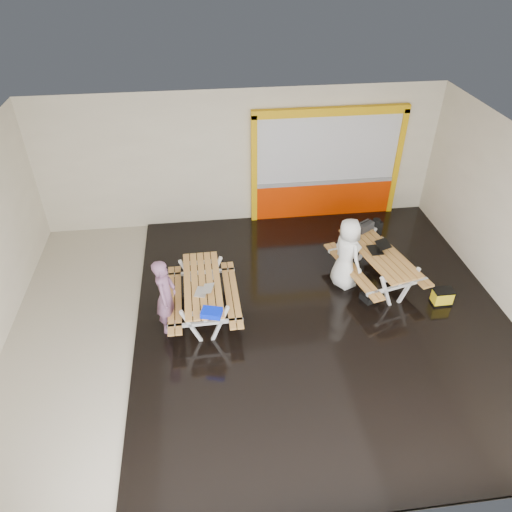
{
  "coord_description": "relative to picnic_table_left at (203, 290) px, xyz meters",
  "views": [
    {
      "loc": [
        -0.99,
        -6.96,
        6.71
      ],
      "look_at": [
        0.0,
        0.9,
        1.0
      ],
      "focal_mm": 33.3,
      "sensor_mm": 36.0,
      "label": 1
    }
  ],
  "objects": [
    {
      "name": "room",
      "position": [
        1.13,
        -0.37,
        1.12
      ],
      "size": [
        10.02,
        8.02,
        3.52
      ],
      "color": "beige",
      "rests_on": "ground"
    },
    {
      "name": "deck",
      "position": [
        2.38,
        -0.37,
        -0.61
      ],
      "size": [
        7.5,
        7.98,
        0.05
      ],
      "primitive_type": "cube",
      "color": "black",
      "rests_on": "room"
    },
    {
      "name": "kiosk",
      "position": [
        3.33,
        3.56,
        0.81
      ],
      "size": [
        3.88,
        0.16,
        3.0
      ],
      "color": "red",
      "rests_on": "room"
    },
    {
      "name": "picnic_table_left",
      "position": [
        0.0,
        0.0,
        0.0
      ],
      "size": [
        1.45,
        2.09,
        0.83
      ],
      "color": "#C28944",
      "rests_on": "deck"
    },
    {
      "name": "picnic_table_right",
      "position": [
        3.78,
        0.57,
        0.02
      ],
      "size": [
        1.91,
        2.42,
        0.86
      ],
      "color": "#C28944",
      "rests_on": "deck"
    },
    {
      "name": "person_left",
      "position": [
        -0.7,
        -0.36,
        0.23
      ],
      "size": [
        0.49,
        0.65,
        1.6
      ],
      "primitive_type": "imported",
      "rotation": [
        0.0,
        0.0,
        1.37
      ],
      "color": "#7C5272",
      "rests_on": "deck"
    },
    {
      "name": "person_right",
      "position": [
        3.07,
        0.52,
        0.26
      ],
      "size": [
        0.77,
        0.93,
        1.64
      ],
      "primitive_type": "imported",
      "rotation": [
        0.0,
        0.0,
        1.93
      ],
      "color": "white",
      "rests_on": "deck"
    },
    {
      "name": "laptop_left",
      "position": [
        0.02,
        -0.3,
        0.24
      ],
      "size": [
        0.41,
        0.39,
        0.15
      ],
      "color": "silver",
      "rests_on": "picnic_table_left"
    },
    {
      "name": "laptop_right",
      "position": [
        3.78,
        0.62,
        0.28
      ],
      "size": [
        0.44,
        0.4,
        0.18
      ],
      "color": "black",
      "rests_on": "picnic_table_right"
    },
    {
      "name": "blue_pouch",
      "position": [
        0.14,
        -0.95,
        0.25
      ],
      "size": [
        0.42,
        0.35,
        0.11
      ],
      "primitive_type": "cube",
      "rotation": [
        0.0,
        0.0,
        -0.28
      ],
      "color": "#0420EE",
      "rests_on": "picnic_table_left"
    },
    {
      "name": "toolbox",
      "position": [
        3.75,
        1.44,
        0.31
      ],
      "size": [
        0.45,
        0.38,
        0.23
      ],
      "color": "black",
      "rests_on": "picnic_table_right"
    },
    {
      "name": "backpack",
      "position": [
        4.07,
        1.59,
        0.15
      ],
      "size": [
        0.29,
        0.21,
        0.45
      ],
      "color": "black",
      "rests_on": "picnic_table_right"
    },
    {
      "name": "dark_case",
      "position": [
        3.53,
        -0.02,
        -0.51
      ],
      "size": [
        0.48,
        0.42,
        0.15
      ],
      "primitive_type": "cube",
      "rotation": [
        0.0,
        0.0,
        0.4
      ],
      "color": "black",
      "rests_on": "deck"
    },
    {
      "name": "fluke_bag",
      "position": [
        4.95,
        -0.34,
        -0.41
      ],
      "size": [
        0.41,
        0.27,
        0.36
      ],
      "color": "black",
      "rests_on": "deck"
    }
  ]
}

